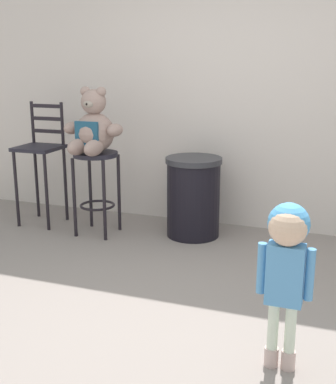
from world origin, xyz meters
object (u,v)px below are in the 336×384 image
(teddy_bear, at_px, (93,129))
(trash_bin, at_px, (193,197))
(bar_stool_with_teddy, at_px, (96,175))
(child_walking, at_px, (287,251))
(bar_chair_empty, at_px, (41,155))

(teddy_bear, distance_m, trash_bin, 1.12)
(bar_stool_with_teddy, bearing_deg, trash_bin, 15.87)
(trash_bin, bearing_deg, child_walking, -60.19)
(teddy_bear, xyz_separation_m, trash_bin, (0.88, 0.28, -0.63))
(bar_stool_with_teddy, height_order, trash_bin, bar_stool_with_teddy)
(trash_bin, relative_size, bar_chair_empty, 0.62)
(bar_stool_with_teddy, bearing_deg, child_walking, -39.71)
(child_walking, distance_m, trash_bin, 2.18)
(bar_stool_with_teddy, distance_m, teddy_bear, 0.44)
(child_walking, height_order, trash_bin, child_walking)
(teddy_bear, distance_m, bar_chair_empty, 0.76)
(bar_stool_with_teddy, height_order, child_walking, child_walking)
(bar_stool_with_teddy, height_order, teddy_bear, teddy_bear)
(child_walking, bearing_deg, bar_stool_with_teddy, 26.62)
(child_walking, distance_m, bar_chair_empty, 3.15)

